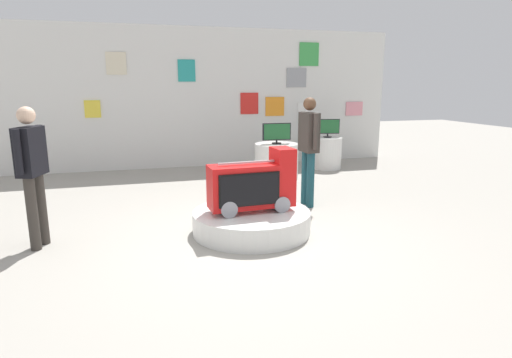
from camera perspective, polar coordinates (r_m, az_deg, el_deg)
ground_plane at (r=5.39m, az=-2.26°, el=-8.27°), size 30.00×30.00×0.00m
back_wall_display at (r=10.14m, az=-9.23°, el=10.52°), size 10.11×0.13×3.17m
main_display_pedestal at (r=5.67m, az=-0.60°, el=-5.66°), size 1.54×1.54×0.29m
novelty_firetruck_tv at (r=5.54m, az=-0.37°, el=-0.96°), size 1.12×0.48×0.81m
display_pedestal_left_rear at (r=8.85m, az=2.72°, el=2.39°), size 0.89×0.89×0.72m
tv_on_left_rear at (r=8.76m, az=2.77°, el=6.16°), size 0.59×0.20×0.42m
display_pedestal_center_rear at (r=10.02m, az=9.38°, el=3.43°), size 0.66×0.66×0.72m
tv_on_center_rear at (r=9.94m, az=9.51°, el=6.77°), size 0.53×0.19×0.41m
shopper_browsing_near_truck at (r=6.77m, az=6.99°, el=4.71°), size 0.22×0.56×1.71m
shopper_browsing_rear at (r=5.59m, az=-27.55°, el=1.46°), size 0.31×0.54×1.66m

